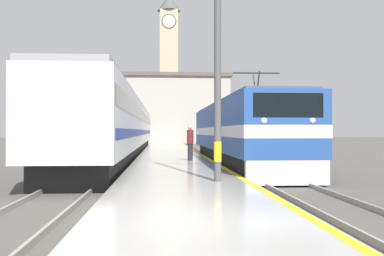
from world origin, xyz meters
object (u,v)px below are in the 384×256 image
at_px(locomotive_train, 237,133).
at_px(passenger_train, 124,127).
at_px(person_on_platform, 190,142).
at_px(clock_tower, 169,64).
at_px(catenary_mast, 222,37).

xyz_separation_m(locomotive_train, passenger_train, (-6.87, 10.14, 0.39)).
bearing_deg(person_on_platform, clock_tower, 90.12).
relative_size(locomotive_train, passenger_train, 0.45).
distance_m(locomotive_train, person_on_platform, 2.78).
relative_size(catenary_mast, clock_tower, 0.33).
height_order(passenger_train, catenary_mast, catenary_mast).
bearing_deg(catenary_mast, person_on_platform, 91.92).
xyz_separation_m(passenger_train, person_on_platform, (4.27, -10.99, -0.85)).
xyz_separation_m(locomotive_train, clock_tower, (-2.72, 56.17, 12.06)).
height_order(locomotive_train, person_on_platform, locomotive_train).
distance_m(passenger_train, person_on_platform, 11.82).
bearing_deg(clock_tower, catenary_mast, -89.62).
xyz_separation_m(passenger_train, catenary_mast, (4.59, -20.68, 2.56)).
bearing_deg(catenary_mast, passenger_train, 102.52).
bearing_deg(clock_tower, passenger_train, -95.15).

